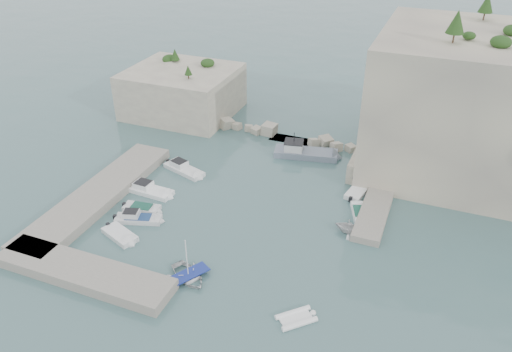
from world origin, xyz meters
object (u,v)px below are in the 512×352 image
at_px(tender_east_d, 366,185).
at_px(work_boat, 306,156).
at_px(tender_east_c, 359,191).
at_px(motorboat_d, 139,221).
at_px(inflatable_dinghy, 296,320).
at_px(motorboat_e, 120,237).
at_px(tender_east_a, 349,233).
at_px(rowboat, 189,278).
at_px(tender_east_b, 359,215).
at_px(motorboat_b, 150,193).
at_px(motorboat_c, 142,210).
at_px(motorboat_a, 184,172).

height_order(tender_east_d, work_boat, work_boat).
bearing_deg(tender_east_c, tender_east_d, -5.74).
height_order(tender_east_c, tender_east_d, tender_east_d).
distance_m(motorboat_d, inflatable_dinghy, 21.59).
relative_size(motorboat_e, tender_east_a, 1.42).
distance_m(tender_east_c, work_boat, 10.44).
xyz_separation_m(rowboat, tender_east_a, (12.48, 12.54, 0.00)).
bearing_deg(motorboat_d, tender_east_b, 6.78).
xyz_separation_m(motorboat_b, motorboat_d, (1.93, -5.39, 0.00)).
height_order(motorboat_c, tender_east_d, tender_east_d).
bearing_deg(inflatable_dinghy, tender_east_a, 39.73).
xyz_separation_m(motorboat_d, rowboat, (9.42, -6.04, 0.00)).
bearing_deg(motorboat_b, work_boat, 50.19).
distance_m(motorboat_a, motorboat_c, 9.40).
relative_size(inflatable_dinghy, work_boat, 0.39).
distance_m(motorboat_c, work_boat, 23.40).
relative_size(tender_east_a, tender_east_b, 0.72).
bearing_deg(rowboat, tender_east_a, -14.23).
bearing_deg(motorboat_a, tender_east_d, 32.01).
bearing_deg(tender_east_a, motorboat_d, 109.55).
height_order(motorboat_d, tender_east_b, motorboat_d).
bearing_deg(motorboat_c, motorboat_e, -91.53).
xyz_separation_m(motorboat_d, tender_east_d, (21.73, 16.73, 0.00)).
bearing_deg(tender_east_b, rowboat, 121.93).
relative_size(motorboat_a, tender_east_a, 1.98).
distance_m(tender_east_b, work_boat, 14.52).
bearing_deg(work_boat, tender_east_b, -60.59).
bearing_deg(motorboat_a, motorboat_b, -84.76).
bearing_deg(motorboat_a, inflatable_dinghy, -23.15).
bearing_deg(motorboat_d, tender_east_d, 20.02).
xyz_separation_m(motorboat_d, work_boat, (12.69, 21.02, 0.00)).
relative_size(motorboat_a, tender_east_d, 1.56).
bearing_deg(motorboat_a, motorboat_d, -68.84).
distance_m(inflatable_dinghy, work_boat, 29.24).
xyz_separation_m(motorboat_a, tender_east_b, (22.77, -1.25, 0.00)).
relative_size(tender_east_c, tender_east_d, 1.38).
height_order(motorboat_e, work_boat, work_boat).
bearing_deg(tender_east_c, rowboat, 161.55).
xyz_separation_m(motorboat_b, tender_east_a, (23.83, 1.11, 0.00)).
xyz_separation_m(tender_east_c, tender_east_d, (0.52, 1.76, 0.00)).
bearing_deg(tender_east_d, motorboat_a, 93.39).
distance_m(motorboat_a, inflatable_dinghy, 27.92).
height_order(motorboat_a, tender_east_b, motorboat_a).
bearing_deg(rowboat, tender_east_d, 2.24).
distance_m(inflatable_dinghy, tender_east_a, 13.78).
xyz_separation_m(motorboat_b, motorboat_e, (1.68, -8.49, 0.00)).
bearing_deg(rowboat, work_boat, 23.74).
xyz_separation_m(motorboat_b, tender_east_c, (23.14, 9.57, 0.00)).
height_order(motorboat_e, tender_east_d, tender_east_d).
xyz_separation_m(motorboat_a, tender_east_a, (22.46, -4.81, 0.00)).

